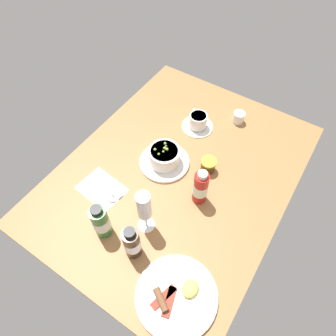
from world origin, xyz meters
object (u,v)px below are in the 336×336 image
Objects in this scene: creamer_jug at (239,117)px; breakfast_plate at (177,296)px; cutlery_setting at (102,189)px; sauce_bottle_brown at (132,243)px; sauce_bottle_red at (200,188)px; sauce_bottle_green at (101,222)px; porridge_bowl at (164,157)px; jam_jar at (208,165)px; wine_glass at (144,207)px; coffee_cup at (198,122)px.

breakfast_plate is (78.02, 16.68, -1.70)cm from creamer_jug.
cutlery_setting is 28.52cm from sauce_bottle_brown.
breakfast_plate is (33.82, 11.52, -6.66)cm from sauce_bottle_red.
sauce_bottle_green is at bearing -97.86° from breakfast_plate.
porridge_bowl is at bearing -21.44° from creamer_jug.
creamer_jug is (-61.06, 27.44, 2.34)cm from cutlery_setting.
jam_jar is 43.43cm from sauce_bottle_brown.
wine_glass reaches higher than porridge_bowl.
breakfast_plate is at bearing 77.61° from sauce_bottle_brown.
sauce_bottle_green is (60.84, -2.24, 4.30)cm from coffee_cup.
sauce_bottle_red reaches higher than creamer_jug.
cutlery_setting is 1.16× the size of sauce_bottle_brown.
coffee_cup reaches higher than breakfast_plate.
cutlery_setting is (23.59, -12.73, -3.50)cm from porridge_bowl.
jam_jar is 14.73cm from sauce_bottle_red.
sauce_bottle_green is (73.53, -15.84, 4.81)cm from creamer_jug.
sauce_bottle_brown reaches higher than jam_jar.
breakfast_plate is at bearing 68.97° from cutlery_setting.
porridge_bowl is 36.26cm from sauce_bottle_green.
sauce_bottle_green reaches higher than breakfast_plate.
porridge_bowl is at bearing 151.65° from cutlery_setting.
sauce_bottle_green is 36.07cm from sauce_bottle_red.
sauce_bottle_green is (12.47, 11.61, 7.15)cm from cutlery_setting.
cutlery_setting is 26.06cm from wine_glass.
coffee_cup is 0.84× the size of sauce_bottle_red.
porridge_bowl is 1.25× the size of sauce_bottle_green.
breakfast_plate is (4.49, 32.52, -6.51)cm from sauce_bottle_green.
wine_glass is (2.66, 22.53, 12.82)cm from cutlery_setting.
sauce_bottle_brown is 21.01cm from breakfast_plate.
breakfast_plate is at bearing 37.75° from porridge_bowl.
sauce_bottle_brown is at bearing -5.76° from jam_jar.
sauce_bottle_brown reaches higher than creamer_jug.
creamer_jug is 44.78cm from sauce_bottle_red.
porridge_bowl reaches higher than breakfast_plate.
porridge_bowl is at bearing 178.22° from sauce_bottle_green.
sauce_bottle_red is at bearing 117.34° from cutlery_setting.
jam_jar is 46.38cm from sauce_bottle_green.
wine_glass reaches higher than cutlery_setting.
creamer_jug is 79.80cm from breakfast_plate.
coffee_cup is (-24.78, 1.12, -0.65)cm from porridge_bowl.
sauce_bottle_brown is at bearing -2.23° from creamer_jug.
coffee_cup is 0.55× the size of breakfast_plate.
sauce_bottle_red is at bearing -161.19° from breakfast_plate.
breakfast_plate is (65.33, 30.27, -2.21)cm from coffee_cup.
wine_glass is 28.62cm from breakfast_plate.
porridge_bowl is 1.22× the size of sauce_bottle_red.
creamer_jug reaches higher than cutlery_setting.
porridge_bowl is 1.01× the size of wine_glass.
porridge_bowl is 17.55cm from jam_jar.
cutlery_setting is at bearing -96.73° from wine_glass.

